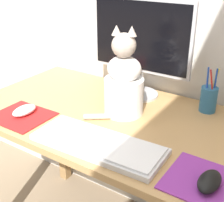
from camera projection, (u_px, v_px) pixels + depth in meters
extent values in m
cube|color=tan|center=(128.00, 123.00, 1.17)|extent=(1.29, 0.64, 0.02)
cube|color=olive|center=(62.00, 129.00, 1.84)|extent=(0.05, 0.05, 0.69)
cylinder|color=#B2B2B7|center=(139.00, 94.00, 1.37)|extent=(0.17, 0.17, 0.01)
cylinder|color=#B2B2B7|center=(139.00, 82.00, 1.35)|extent=(0.04, 0.04, 0.10)
cube|color=#B2B2B7|center=(141.00, 36.00, 1.26)|extent=(0.45, 0.02, 0.30)
cube|color=black|center=(140.00, 36.00, 1.26)|extent=(0.42, 0.00, 0.28)
cube|color=silver|center=(98.00, 144.00, 1.00)|extent=(0.44, 0.18, 0.02)
cube|color=white|center=(98.00, 141.00, 1.00)|extent=(0.43, 0.16, 0.01)
cube|color=red|center=(22.00, 116.00, 1.19)|extent=(0.22, 0.19, 0.00)
cube|color=purple|center=(208.00, 183.00, 0.84)|extent=(0.23, 0.20, 0.00)
ellipsoid|color=white|center=(24.00, 110.00, 1.20)|extent=(0.06, 0.10, 0.03)
ellipsoid|color=black|center=(209.00, 181.00, 0.82)|extent=(0.06, 0.11, 0.03)
cylinder|color=white|center=(124.00, 96.00, 1.19)|extent=(0.19, 0.19, 0.14)
ellipsoid|color=white|center=(124.00, 69.00, 1.15)|extent=(0.15, 0.14, 0.10)
sphere|color=#B2A393|center=(124.00, 45.00, 1.10)|extent=(0.11, 0.11, 0.09)
cone|color=#B2A393|center=(116.00, 30.00, 1.08)|extent=(0.04, 0.04, 0.04)
cone|color=#B2A393|center=(132.00, 31.00, 1.07)|extent=(0.04, 0.04, 0.04)
cylinder|color=#B2A393|center=(110.00, 116.00, 1.17)|extent=(0.17, 0.13, 0.02)
cylinder|color=#286089|center=(208.00, 99.00, 1.22)|extent=(0.06, 0.06, 0.10)
cylinder|color=red|center=(212.00, 87.00, 1.17)|extent=(0.03, 0.02, 0.14)
cylinder|color=yellow|center=(214.00, 84.00, 1.20)|extent=(0.03, 0.02, 0.14)
cylinder|color=#1E47B2|center=(215.00, 85.00, 1.19)|extent=(0.01, 0.02, 0.14)
cylinder|color=#1E47B2|center=(207.00, 85.00, 1.19)|extent=(0.02, 0.02, 0.14)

